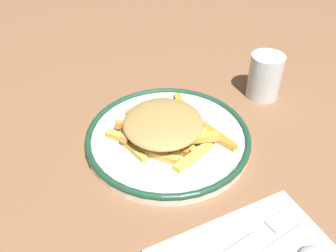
{
  "coord_description": "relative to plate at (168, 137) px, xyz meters",
  "views": [
    {
      "loc": [
        0.4,
        -0.23,
        0.42
      ],
      "look_at": [
        0.0,
        0.0,
        0.04
      ],
      "focal_mm": 38.85,
      "sensor_mm": 36.0,
      "label": 1
    }
  ],
  "objects": [
    {
      "name": "ground_plane",
      "position": [
        0.0,
        0.0,
        -0.01
      ],
      "size": [
        2.6,
        2.6,
        0.0
      ],
      "primitive_type": "plane",
      "color": "#926544"
    },
    {
      "name": "plate",
      "position": [
        0.0,
        0.0,
        0.0
      ],
      "size": [
        0.28,
        0.28,
        0.02
      ],
      "color": "white",
      "rests_on": "ground_plane"
    },
    {
      "name": "fries_heap",
      "position": [
        0.0,
        -0.01,
        0.03
      ],
      "size": [
        0.19,
        0.18,
        0.04
      ],
      "color": "#C88A3A",
      "rests_on": "plate"
    },
    {
      "name": "fork",
      "position": [
        0.23,
        -0.02,
        0.0
      ],
      "size": [
        0.03,
        0.18,
        0.01
      ],
      "color": "silver",
      "rests_on": "napkin"
    },
    {
      "name": "water_glass",
      "position": [
        -0.03,
        0.23,
        0.03
      ],
      "size": [
        0.06,
        0.06,
        0.09
      ],
      "primitive_type": "cylinder",
      "color": "silver",
      "rests_on": "ground_plane"
    }
  ]
}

